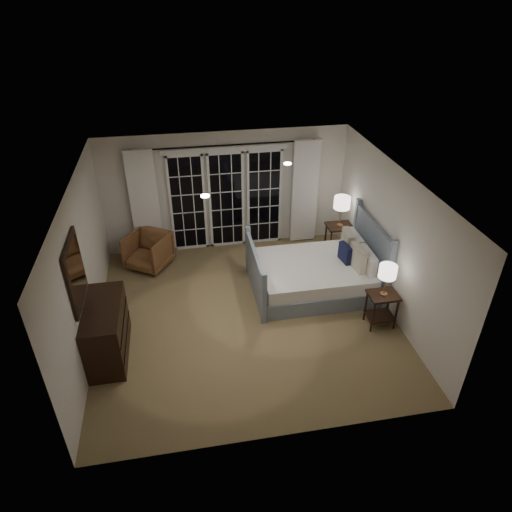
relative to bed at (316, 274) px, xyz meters
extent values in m
plane|color=#8F754D|center=(-1.42, -0.55, -0.33)|extent=(5.00, 5.00, 0.00)
plane|color=white|center=(-1.42, -0.55, 2.17)|extent=(5.00, 5.00, 0.00)
cube|color=silver|center=(-3.92, -0.55, 0.92)|extent=(0.02, 5.00, 2.50)
cube|color=silver|center=(1.08, -0.55, 0.92)|extent=(0.02, 5.00, 2.50)
cube|color=silver|center=(-1.42, 1.95, 0.92)|extent=(5.00, 0.02, 2.50)
cube|color=silver|center=(-1.42, -3.05, 0.92)|extent=(5.00, 0.02, 2.50)
cube|color=black|center=(-2.22, 1.92, 0.72)|extent=(0.66, 0.02, 2.02)
cube|color=black|center=(-1.42, 1.92, 0.72)|extent=(0.66, 0.02, 2.02)
cube|color=black|center=(-0.62, 1.92, 0.72)|extent=(0.66, 0.02, 2.02)
cube|color=white|center=(-1.42, 1.90, 1.82)|extent=(2.50, 0.04, 0.10)
cylinder|color=black|center=(-1.42, 1.85, 1.92)|extent=(3.50, 0.03, 0.03)
cube|color=white|center=(-3.07, 1.83, 0.82)|extent=(0.55, 0.10, 2.25)
cube|color=white|center=(0.23, 1.83, 0.82)|extent=(0.55, 0.10, 2.25)
cylinder|color=white|center=(-0.62, 0.05, 2.16)|extent=(0.12, 0.12, 0.01)
cylinder|color=white|center=(-2.02, -0.95, 2.16)|extent=(0.12, 0.12, 0.01)
cube|color=gray|center=(-0.07, 0.00, -0.18)|extent=(2.05, 1.60, 0.30)
cube|color=white|center=(-0.07, 0.00, 0.10)|extent=(1.99, 1.54, 0.25)
cube|color=gray|center=(1.02, 0.00, 0.32)|extent=(0.06, 1.60, 1.30)
cube|color=gray|center=(-1.15, 0.00, 0.12)|extent=(0.06, 1.60, 0.90)
cube|color=white|center=(0.82, -0.32, 0.40)|extent=(0.14, 0.60, 0.36)
cube|color=white|center=(0.82, 0.32, 0.40)|extent=(0.14, 0.60, 0.36)
cube|color=beige|center=(0.66, -0.28, 0.45)|extent=(0.16, 0.46, 0.45)
cube|color=beige|center=(0.66, 0.28, 0.45)|extent=(0.16, 0.46, 0.45)
cube|color=#131636|center=(0.52, 0.00, 0.39)|extent=(0.15, 0.35, 0.34)
cube|color=black|center=(0.76, -1.20, 0.28)|extent=(0.48, 0.39, 0.04)
cube|color=black|center=(0.76, -1.20, -0.15)|extent=(0.44, 0.35, 0.03)
cylinder|color=black|center=(0.56, -1.35, -0.03)|extent=(0.04, 0.04, 0.60)
cylinder|color=black|center=(0.96, -1.35, -0.03)|extent=(0.04, 0.04, 0.60)
cylinder|color=black|center=(0.56, -1.04, -0.03)|extent=(0.04, 0.04, 0.60)
cylinder|color=black|center=(0.96, -1.04, -0.03)|extent=(0.04, 0.04, 0.60)
cube|color=black|center=(0.81, 1.12, 0.33)|extent=(0.52, 0.42, 0.04)
cube|color=black|center=(0.81, 1.12, -0.14)|extent=(0.48, 0.37, 0.03)
cylinder|color=black|center=(0.59, 0.96, -0.01)|extent=(0.04, 0.04, 0.64)
cylinder|color=black|center=(1.03, 0.96, -0.01)|extent=(0.04, 0.04, 0.64)
cylinder|color=black|center=(0.59, 1.29, -0.01)|extent=(0.04, 0.04, 0.64)
cylinder|color=black|center=(1.03, 1.29, -0.01)|extent=(0.04, 0.04, 0.64)
cylinder|color=tan|center=(0.76, -1.20, 0.31)|extent=(0.12, 0.12, 0.02)
cylinder|color=tan|center=(0.76, -1.20, 0.48)|extent=(0.02, 0.02, 0.32)
cylinder|color=white|center=(0.76, -1.20, 0.75)|extent=(0.29, 0.29, 0.21)
cylinder|color=tan|center=(0.81, 1.12, 0.36)|extent=(0.12, 0.12, 0.02)
cylinder|color=tan|center=(0.81, 1.12, 0.55)|extent=(0.02, 0.02, 0.37)
cylinder|color=white|center=(0.81, 1.12, 0.86)|extent=(0.33, 0.33, 0.24)
imported|color=brown|center=(-3.08, 1.33, 0.03)|extent=(1.06, 1.07, 0.72)
cube|color=black|center=(-3.65, -1.11, 0.13)|extent=(0.54, 1.29, 0.91)
cube|color=black|center=(-3.37, -1.11, -0.03)|extent=(0.01, 1.27, 0.01)
cube|color=black|center=(-3.37, -1.11, 0.27)|extent=(0.01, 1.27, 0.01)
cube|color=black|center=(-3.89, -1.11, 1.22)|extent=(0.04, 0.85, 1.00)
cube|color=white|center=(-3.86, -1.11, 1.22)|extent=(0.01, 0.73, 0.88)
camera|label=1|loc=(-2.34, -6.70, 4.76)|focal=32.00mm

